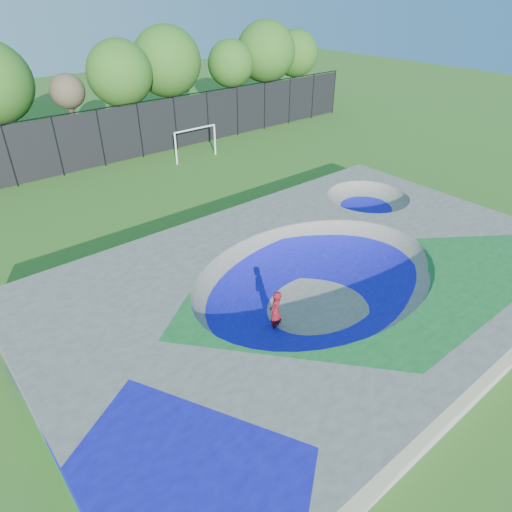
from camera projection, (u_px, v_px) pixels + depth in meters
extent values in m
plane|color=#2F611B|center=(316.00, 301.00, 19.03)|extent=(120.00, 120.00, 0.00)
cube|color=gray|center=(317.00, 287.00, 18.64)|extent=(22.00, 14.00, 1.50)
imported|color=red|center=(275.00, 312.00, 16.99)|extent=(0.76, 0.64, 1.79)
cube|color=black|center=(275.00, 330.00, 17.44)|extent=(0.81, 0.48, 0.05)
cylinder|color=white|center=(176.00, 149.00, 32.61)|extent=(0.12, 0.12, 2.27)
cylinder|color=white|center=(215.00, 140.00, 34.46)|extent=(0.12, 0.12, 2.27)
cylinder|color=white|center=(195.00, 129.00, 32.95)|extent=(3.40, 0.12, 0.12)
cylinder|color=black|center=(10.00, 156.00, 28.60)|extent=(0.09, 0.09, 4.00)
cylinder|color=black|center=(58.00, 147.00, 30.23)|extent=(0.09, 0.09, 4.00)
cylinder|color=black|center=(101.00, 138.00, 31.86)|extent=(0.09, 0.09, 4.00)
cylinder|color=black|center=(140.00, 131.00, 33.48)|extent=(0.09, 0.09, 4.00)
cylinder|color=black|center=(175.00, 124.00, 35.11)|extent=(0.09, 0.09, 4.00)
cylinder|color=black|center=(208.00, 117.00, 36.74)|extent=(0.09, 0.09, 4.00)
cylinder|color=black|center=(237.00, 111.00, 38.37)|extent=(0.09, 0.09, 4.00)
cylinder|color=black|center=(264.00, 106.00, 40.00)|extent=(0.09, 0.09, 4.00)
cylinder|color=black|center=(289.00, 101.00, 41.63)|extent=(0.09, 0.09, 4.00)
cylinder|color=black|center=(313.00, 97.00, 43.26)|extent=(0.09, 0.09, 4.00)
cylinder|color=black|center=(334.00, 92.00, 44.89)|extent=(0.09, 0.09, 4.00)
cube|color=black|center=(101.00, 138.00, 31.86)|extent=(48.00, 0.03, 3.80)
cylinder|color=black|center=(96.00, 109.00, 30.82)|extent=(48.00, 0.08, 0.08)
cylinder|color=#4C3226|center=(6.00, 138.00, 33.00)|extent=(0.44, 0.44, 3.36)
cylinder|color=#4C3226|center=(75.00, 127.00, 35.94)|extent=(0.44, 0.44, 3.17)
sphere|color=brown|center=(67.00, 91.00, 34.55)|extent=(2.60, 2.60, 2.60)
cylinder|color=#4C3226|center=(126.00, 119.00, 37.47)|extent=(0.44, 0.44, 3.33)
sphere|color=#275A17|center=(120.00, 73.00, 35.62)|extent=(5.10, 5.10, 5.10)
cylinder|color=#4C3226|center=(171.00, 108.00, 40.81)|extent=(0.44, 0.44, 3.35)
sphere|color=#275A17|center=(167.00, 61.00, 38.80)|extent=(5.83, 5.83, 5.83)
cylinder|color=#4C3226|center=(232.00, 100.00, 43.48)|extent=(0.44, 0.44, 3.33)
sphere|color=#275A17|center=(231.00, 64.00, 41.79)|extent=(4.22, 4.22, 4.22)
cylinder|color=#4C3226|center=(265.00, 93.00, 45.65)|extent=(0.44, 0.44, 3.50)
sphere|color=#275A17|center=(266.00, 52.00, 43.65)|extent=(5.63, 5.63, 5.63)
cylinder|color=#4C3226|center=(294.00, 87.00, 48.87)|extent=(0.44, 0.44, 3.25)
sphere|color=#275A17|center=(295.00, 53.00, 47.13)|extent=(4.65, 4.65, 4.65)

